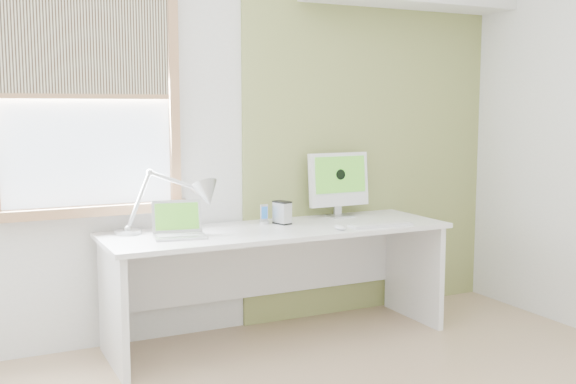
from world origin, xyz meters
TOP-DOWN VIEW (x-y plane):
  - room at (0.00, 0.00)m, footprint 4.04×3.54m
  - accent_wall at (1.00, 1.74)m, footprint 2.00×0.02m
  - window at (-1.00, 1.71)m, footprint 1.20×0.14m
  - desk at (0.09, 1.44)m, footprint 2.20×0.70m
  - desk_lamp at (-0.44, 1.49)m, footprint 0.66×0.35m
  - laptop at (-0.56, 1.38)m, footprint 0.33×0.28m
  - phone_dock at (0.07, 1.56)m, footprint 0.08×0.08m
  - external_drive at (0.18, 1.50)m, footprint 0.10×0.13m
  - imac at (0.67, 1.61)m, footprint 0.45×0.15m
  - keyboard at (0.71, 1.14)m, footprint 0.42×0.14m
  - mouse at (0.41, 1.15)m, footprint 0.07×0.11m

SIDE VIEW (x-z plane):
  - desk at x=0.09m, z-range 0.17..0.90m
  - keyboard at x=0.71m, z-range 0.73..0.75m
  - mouse at x=0.41m, z-range 0.73..0.76m
  - phone_dock at x=0.07m, z-range 0.70..0.83m
  - laptop at x=-0.56m, z-range 0.68..0.88m
  - external_drive at x=0.18m, z-range 0.73..0.88m
  - desk_lamp at x=-0.44m, z-range 0.74..1.13m
  - imac at x=0.67m, z-range 0.76..1.20m
  - room at x=0.00m, z-range -0.02..2.62m
  - accent_wall at x=1.00m, z-range 0.00..2.60m
  - window at x=-1.00m, z-range 0.83..2.25m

